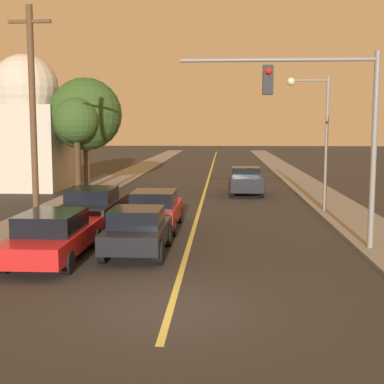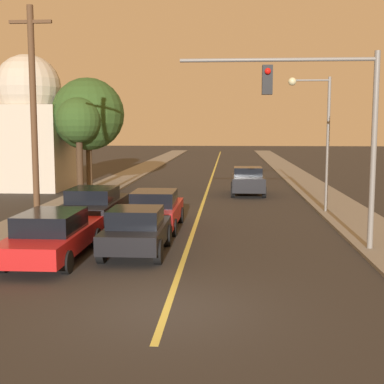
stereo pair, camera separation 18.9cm
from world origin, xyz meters
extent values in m
plane|color=#2D2B28|center=(0.00, 0.00, 0.00)|extent=(200.00, 200.00, 0.00)
cube|color=#2D2B28|center=(0.00, 36.00, 0.01)|extent=(10.84, 80.00, 0.01)
cube|color=#D1C14C|center=(0.00, 36.00, 0.01)|extent=(0.16, 76.00, 0.00)
cube|color=gray|center=(-6.67, 36.00, 0.06)|extent=(2.50, 80.00, 0.12)
cube|color=gray|center=(6.67, 36.00, 0.06)|extent=(2.50, 80.00, 0.12)
cube|color=black|center=(-1.52, 4.99, 0.64)|extent=(1.75, 3.80, 0.56)
cube|color=black|center=(-1.52, 4.84, 1.20)|extent=(1.54, 1.71, 0.55)
cylinder|color=black|center=(-2.35, 6.17, 0.36)|extent=(0.22, 0.73, 0.73)
cylinder|color=black|center=(-0.68, 6.17, 0.36)|extent=(0.22, 0.73, 0.73)
cylinder|color=black|center=(-2.35, 3.81, 0.36)|extent=(0.22, 0.73, 0.73)
cylinder|color=black|center=(-0.68, 3.81, 0.36)|extent=(0.22, 0.73, 0.73)
cube|color=red|center=(-1.52, 9.18, 0.63)|extent=(1.82, 4.47, 0.62)
cube|color=black|center=(-1.52, 9.00, 1.22)|extent=(1.61, 2.01, 0.57)
cylinder|color=black|center=(-2.38, 10.56, 0.32)|extent=(0.22, 0.64, 0.64)
cylinder|color=black|center=(-0.65, 10.56, 0.32)|extent=(0.22, 0.64, 0.64)
cylinder|color=black|center=(-2.38, 7.79, 0.32)|extent=(0.22, 0.64, 0.64)
cylinder|color=black|center=(-0.65, 7.79, 0.32)|extent=(0.22, 0.64, 0.64)
cube|color=red|center=(-3.90, 4.23, 0.61)|extent=(1.85, 5.15, 0.57)
cube|color=black|center=(-3.90, 4.03, 1.18)|extent=(1.62, 2.32, 0.57)
cylinder|color=black|center=(-4.78, 5.83, 0.32)|extent=(0.22, 0.64, 0.64)
cylinder|color=black|center=(-3.02, 5.83, 0.32)|extent=(0.22, 0.64, 0.64)
cylinder|color=black|center=(-4.78, 2.64, 0.32)|extent=(0.22, 0.64, 0.64)
cylinder|color=black|center=(-3.02, 2.64, 0.32)|extent=(0.22, 0.64, 0.64)
cube|color=black|center=(-3.90, 9.15, 0.73)|extent=(1.88, 4.75, 0.73)
cube|color=black|center=(-3.90, 8.96, 1.35)|extent=(1.66, 2.14, 0.52)
cylinder|color=black|center=(-4.80, 10.63, 0.36)|extent=(0.22, 0.73, 0.73)
cylinder|color=black|center=(-3.01, 10.63, 0.36)|extent=(0.22, 0.73, 0.73)
cylinder|color=black|center=(-4.80, 7.68, 0.36)|extent=(0.22, 0.73, 0.73)
cylinder|color=black|center=(-3.01, 7.68, 0.36)|extent=(0.22, 0.73, 0.73)
cube|color=black|center=(2.44, 19.89, 0.72)|extent=(1.83, 3.98, 0.80)
cube|color=black|center=(2.44, 20.04, 1.36)|extent=(1.61, 1.79, 0.49)
cylinder|color=black|center=(3.31, 18.65, 0.32)|extent=(0.22, 0.65, 0.65)
cylinder|color=black|center=(1.57, 18.65, 0.32)|extent=(0.22, 0.65, 0.65)
cylinder|color=black|center=(3.31, 21.12, 0.32)|extent=(0.22, 0.65, 0.65)
cylinder|color=black|center=(1.57, 21.12, 0.32)|extent=(0.22, 0.65, 0.65)
cylinder|color=slate|center=(5.82, 5.83, 3.19)|extent=(0.18, 0.18, 6.14)
cylinder|color=slate|center=(2.80, 5.83, 6.01)|extent=(6.04, 0.12, 0.12)
cube|color=black|center=(2.49, 5.83, 5.40)|extent=(0.32, 0.28, 0.90)
sphere|color=red|center=(2.49, 5.65, 5.64)|extent=(0.20, 0.20, 0.20)
cylinder|color=slate|center=(5.77, 13.34, 3.14)|extent=(0.14, 0.14, 6.04)
cylinder|color=slate|center=(4.94, 13.34, 6.01)|extent=(1.65, 0.09, 0.09)
sphere|color=beige|center=(4.12, 13.34, 5.96)|extent=(0.36, 0.36, 0.36)
cylinder|color=#513823|center=(-6.02, 8.66, 4.26)|extent=(0.24, 0.24, 8.27)
cube|color=#513823|center=(-6.02, 8.66, 7.79)|extent=(1.60, 0.12, 0.12)
cylinder|color=#4C3823|center=(-7.26, 21.18, 1.65)|extent=(0.36, 0.36, 3.05)
sphere|color=#2D4C1E|center=(-7.26, 21.18, 4.71)|extent=(4.40, 4.40, 4.40)
cylinder|color=#3D2B1C|center=(-7.35, 19.39, 1.78)|extent=(0.38, 0.38, 3.31)
sphere|color=#2D4C1E|center=(-7.35, 19.39, 4.34)|extent=(2.61, 2.61, 2.61)
cube|color=#BCB29E|center=(-11.23, 21.89, 2.62)|extent=(4.63, 4.63, 5.25)
sphere|color=#BCB29E|center=(-11.23, 21.89, 6.37)|extent=(4.08, 4.08, 4.08)
camera|label=1|loc=(1.13, -11.17, 3.95)|focal=50.00mm
camera|label=2|loc=(1.32, -11.16, 3.95)|focal=50.00mm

